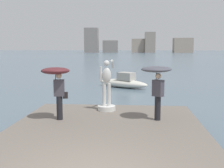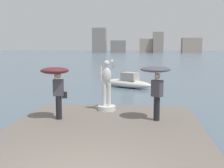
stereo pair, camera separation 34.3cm
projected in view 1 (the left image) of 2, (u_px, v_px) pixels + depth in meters
The scene contains 7 objects.
ground_plane at pixel (129, 66), 45.41m from camera, with size 400.00×400.00×0.00m, color slate.
pier at pixel (101, 149), 8.02m from camera, with size 6.53×10.38×0.40m, color #70665B.
statue_white_figure at pixel (107, 92), 11.92m from camera, with size 0.74×0.93×2.14m.
onlooker_left at pixel (57, 78), 10.32m from camera, with size 1.22×1.22×1.94m.
onlooker_right at pixel (157, 77), 10.30m from camera, with size 1.55×1.55×1.96m.
boat_mid at pixel (123, 82), 21.49m from camera, with size 4.23×3.24×1.16m.
distant_skyline at pixel (137, 44), 146.97m from camera, with size 54.85×12.13×12.52m.
Camera 1 is at (0.94, -5.47, 3.07)m, focal length 45.65 mm.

